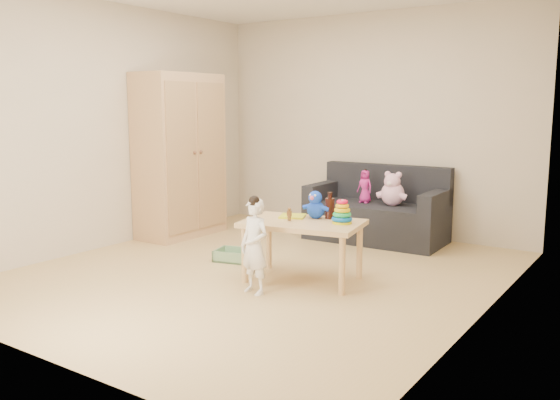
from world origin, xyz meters
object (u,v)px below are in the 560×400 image
Objects in this scene: wardrobe at (180,156)px; sofa at (376,222)px; play_table at (303,251)px; toddler at (255,248)px.

wardrobe is 2.39m from sofa.
sofa is 1.50× the size of play_table.
sofa is 1.98× the size of toddler.
sofa is at bearing 26.53° from wardrobe.
toddler reaches higher than play_table.
play_table is at bearing -19.41° from wardrobe.
wardrobe is 1.24× the size of sofa.
wardrobe is 2.46× the size of toddler.
wardrobe is at bearing -155.10° from sofa.
toddler is (0.01, -2.31, 0.17)m from sofa.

